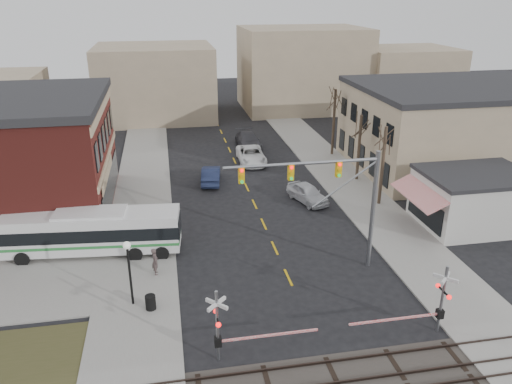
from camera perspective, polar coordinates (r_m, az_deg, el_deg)
The scene contains 20 objects.
ground at distance 30.90m, azimuth 4.62°, elevation -11.64°, with size 160.00×160.00×0.00m, color black.
sidewalk_west at distance 47.93m, azimuth -12.74°, elevation 0.68°, with size 5.00×60.00×0.12m, color gray.
sidewalk_east at distance 50.66m, azimuth 9.21°, elevation 2.13°, with size 5.00×60.00×0.12m, color gray.
tan_building at distance 54.88m, azimuth 21.98°, elevation 6.94°, with size 20.30×15.30×8.50m.
awning_shop at distance 41.98m, azimuth 23.67°, elevation -0.73°, with size 9.74×6.20×4.30m.
tree_east_a at distance 42.94m, azimuth 14.25°, elevation 2.90°, with size 0.28×0.28×6.75m.
tree_east_b at distance 48.35m, azimuth 11.68°, elevation 4.99°, with size 0.28×0.28×6.30m.
tree_east_c at distance 55.49m, azimuth 8.87°, elevation 7.87°, with size 0.28×0.28×7.20m.
transit_bus at distance 36.16m, azimuth -18.20°, elevation -4.28°, with size 12.12×3.77×3.07m.
traffic_signal_mast at distance 31.20m, azimuth 8.93°, elevation 0.39°, with size 9.73×0.30×8.00m.
rr_crossing_west at distance 25.14m, azimuth -3.43°, elevation -15.03°, with size 5.60×1.36×4.00m.
rr_crossing_east at distance 28.42m, azimuth 19.74°, elevation -11.62°, with size 5.60×1.36×4.00m.
street_lamp at distance 29.21m, azimuth -14.38°, elevation -7.51°, with size 0.44×0.44×4.06m.
trash_bin at distance 29.81m, azimuth -11.96°, elevation -12.23°, with size 0.60×0.60×0.87m, color black.
car_a at distance 43.43m, azimuth 5.90°, elevation -0.13°, with size 1.85×4.60×1.57m, color silver.
car_b at distance 47.66m, azimuth -5.18°, elevation 1.97°, with size 1.67×4.78×1.58m, color #18203D.
car_c at distance 53.13m, azimuth -0.56°, elevation 4.24°, with size 2.73×5.93×1.65m, color white.
car_d at distance 58.28m, azimuth -0.89°, elevation 5.89°, with size 2.39×5.88×1.71m, color #404045.
pedestrian_near at distance 32.82m, azimuth -11.45°, elevation -7.77°, with size 0.66×0.44×1.82m, color #4C3D3C.
pedestrian_far at distance 36.32m, azimuth -14.98°, elevation -5.31°, with size 0.73×0.57×1.49m, color #2B364C.
Camera 1 is at (-7.10, -24.71, 17.14)m, focal length 35.00 mm.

